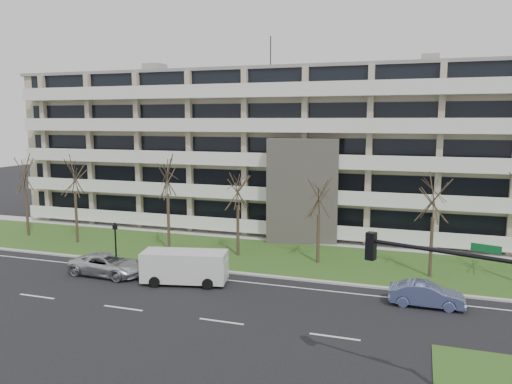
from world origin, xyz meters
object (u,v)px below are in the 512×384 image
(pedestrian_signal, at_px, (115,238))
(blue_sedan, at_px, (426,295))
(traffic_signal, at_px, (463,308))
(silver_pickup, at_px, (108,264))
(white_van, at_px, (186,264))

(pedestrian_signal, bearing_deg, blue_sedan, 14.96)
(traffic_signal, bearing_deg, silver_pickup, 171.93)
(silver_pickup, height_order, pedestrian_signal, pedestrian_signal)
(silver_pickup, bearing_deg, pedestrian_signal, 23.71)
(silver_pickup, xyz_separation_m, blue_sedan, (20.69, 0.76, -0.05))
(blue_sedan, distance_m, white_van, 14.85)
(white_van, bearing_deg, silver_pickup, 168.81)
(silver_pickup, distance_m, pedestrian_signal, 2.71)
(silver_pickup, relative_size, traffic_signal, 0.82)
(blue_sedan, height_order, white_van, white_van)
(traffic_signal, height_order, pedestrian_signal, traffic_signal)
(silver_pickup, distance_m, traffic_signal, 24.34)
(silver_pickup, xyz_separation_m, white_van, (5.86, 0.10, 0.53))
(blue_sedan, xyz_separation_m, traffic_signal, (0.95, -11.35, 3.53))
(white_van, distance_m, traffic_signal, 19.29)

